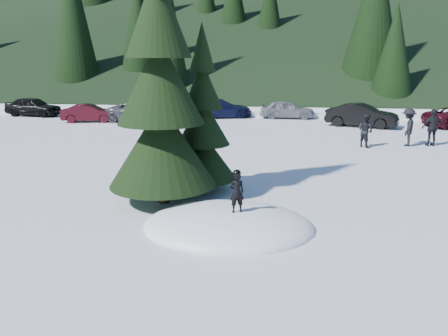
# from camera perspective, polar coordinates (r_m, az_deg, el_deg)

# --- Properties ---
(ground) EXTENTS (200.00, 200.00, 0.00)m
(ground) POSITION_cam_1_polar(r_m,az_deg,el_deg) (11.49, 0.60, -7.68)
(ground) COLOR white
(ground) RESTS_ON ground
(snow_mound) EXTENTS (4.48, 3.52, 0.96)m
(snow_mound) POSITION_cam_1_polar(r_m,az_deg,el_deg) (11.49, 0.60, -7.68)
(snow_mound) COLOR white
(snow_mound) RESTS_ON ground
(spruce_tall) EXTENTS (3.20, 3.20, 8.60)m
(spruce_tall) POSITION_cam_1_polar(r_m,az_deg,el_deg) (12.89, -8.35, 9.75)
(spruce_tall) COLOR #321D10
(spruce_tall) RESTS_ON ground
(spruce_short) EXTENTS (2.20, 2.20, 5.37)m
(spruce_short) POSITION_cam_1_polar(r_m,az_deg,el_deg) (14.17, -2.76, 5.31)
(spruce_short) COLOR #321D10
(spruce_short) RESTS_ON ground
(child_skier) EXTENTS (0.44, 0.36, 1.04)m
(child_skier) POSITION_cam_1_polar(r_m,az_deg,el_deg) (10.98, 1.67, -3.20)
(child_skier) COLOR black
(child_skier) RESTS_ON snow_mound
(adult_0) EXTENTS (0.99, 1.01, 1.64)m
(adult_0) POSITION_cam_1_polar(r_m,az_deg,el_deg) (22.69, 17.98, 4.67)
(adult_0) COLOR black
(adult_0) RESTS_ON ground
(adult_1) EXTENTS (1.14, 0.61, 1.86)m
(adult_1) POSITION_cam_1_polar(r_m,az_deg,el_deg) (24.21, 25.60, 4.79)
(adult_1) COLOR black
(adult_1) RESTS_ON ground
(adult_2) EXTENTS (1.07, 1.38, 1.89)m
(adult_2) POSITION_cam_1_polar(r_m,az_deg,el_deg) (23.72, 22.90, 4.93)
(adult_2) COLOR black
(adult_2) RESTS_ON ground
(car_0) EXTENTS (4.42, 2.23, 1.44)m
(car_0) POSITION_cam_1_polar(r_m,az_deg,el_deg) (36.62, -23.66, 7.36)
(car_0) COLOR black
(car_0) RESTS_ON ground
(car_1) EXTENTS (3.91, 2.05, 1.23)m
(car_1) POSITION_cam_1_polar(r_m,az_deg,el_deg) (31.81, -17.16, 6.87)
(car_1) COLOR #340910
(car_1) RESTS_ON ground
(car_2) EXTENTS (5.15, 2.85, 1.36)m
(car_2) POSITION_cam_1_polar(r_m,az_deg,el_deg) (31.02, -10.70, 7.21)
(car_2) COLOR #4A4D51
(car_2) RESTS_ON ground
(car_3) EXTENTS (5.22, 3.27, 1.41)m
(car_3) POSITION_cam_1_polar(r_m,az_deg,el_deg) (32.66, -0.65, 7.82)
(car_3) COLOR black
(car_3) RESTS_ON ground
(car_4) EXTENTS (3.95, 1.65, 1.34)m
(car_4) POSITION_cam_1_polar(r_m,az_deg,el_deg) (32.60, 8.22, 7.60)
(car_4) COLOR gray
(car_4) RESTS_ON ground
(car_5) EXTENTS (4.74, 3.01, 1.48)m
(car_5) POSITION_cam_1_polar(r_m,az_deg,el_deg) (29.56, 17.55, 6.58)
(car_5) COLOR black
(car_5) RESTS_ON ground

